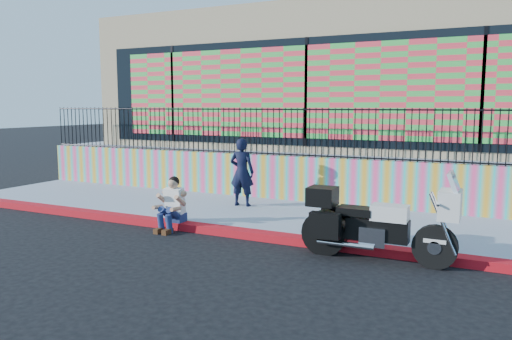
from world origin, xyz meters
The scene contains 10 objects.
ground centered at (0.00, 0.00, 0.00)m, with size 90.00×90.00×0.00m, color black.
red_curb centered at (0.00, 0.00, 0.07)m, with size 16.00×0.30×0.15m, color #B10C24.
sidewalk centered at (0.00, 1.65, 0.07)m, with size 16.00×3.00×0.15m, color gray.
mural_wall centered at (0.00, 3.25, 0.70)m, with size 16.00×0.20×1.10m, color #FF4384.
metal_fence centered at (0.00, 3.25, 1.85)m, with size 15.80×0.04×1.20m, color black, non-canonical shape.
elevated_platform centered at (0.00, 8.35, 0.62)m, with size 16.00×10.00×1.25m, color gray.
storefront_building centered at (0.00, 8.13, 3.25)m, with size 14.00×8.06×4.00m.
police_motorcycle centered at (2.85, -0.35, 0.64)m, with size 2.46×0.81×1.53m.
police_officer centered at (-0.81, 2.04, 0.95)m, with size 0.58×0.38×1.60m, color black.
seated_man centered at (-1.27, -0.19, 0.45)m, with size 0.54×0.71×1.06m.
Camera 1 is at (4.57, -8.26, 2.50)m, focal length 35.00 mm.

